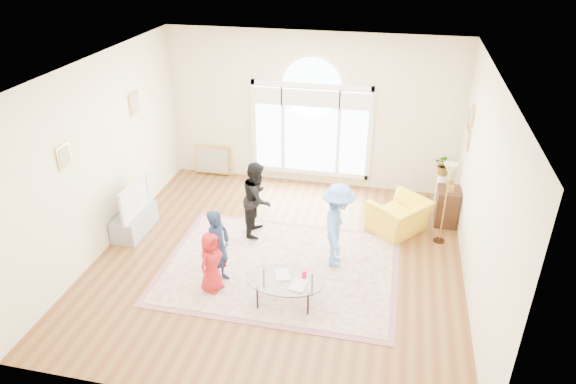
% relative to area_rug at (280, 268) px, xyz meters
% --- Properties ---
extents(ground, '(6.00, 6.00, 0.00)m').
position_rel_area_rug_xyz_m(ground, '(-0.08, 0.23, -0.01)').
color(ground, brown).
rests_on(ground, ground).
extents(room_shell, '(6.00, 6.00, 6.00)m').
position_rel_area_rug_xyz_m(room_shell, '(-0.07, 3.06, 1.56)').
color(room_shell, beige).
rests_on(room_shell, ground).
extents(area_rug, '(3.60, 2.60, 0.02)m').
position_rel_area_rug_xyz_m(area_rug, '(0.00, 0.00, 0.00)').
color(area_rug, '#C4B895').
rests_on(area_rug, ground).
extents(rug_border, '(3.80, 2.80, 0.01)m').
position_rel_area_rug_xyz_m(rug_border, '(0.00, 0.00, -0.00)').
color(rug_border, '#8F5A62').
rests_on(rug_border, ground).
extents(tv_console, '(0.45, 1.00, 0.42)m').
position_rel_area_rug_xyz_m(tv_console, '(-2.83, 0.53, 0.20)').
color(tv_console, '#979AA0').
rests_on(tv_console, ground).
extents(television, '(0.17, 1.07, 0.62)m').
position_rel_area_rug_xyz_m(television, '(-2.82, 0.53, 0.72)').
color(television, black).
rests_on(television, tv_console).
extents(coffee_table, '(1.19, 0.78, 0.54)m').
position_rel_area_rug_xyz_m(coffee_table, '(0.27, -0.82, 0.39)').
color(coffee_table, silver).
rests_on(coffee_table, ground).
extents(armchair, '(1.25, 1.27, 0.62)m').
position_rel_area_rug_xyz_m(armchair, '(1.85, 1.58, 0.30)').
color(armchair, yellow).
rests_on(armchair, ground).
extents(side_cabinet, '(0.40, 0.50, 0.70)m').
position_rel_area_rug_xyz_m(side_cabinet, '(2.70, 2.06, 0.34)').
color(side_cabinet, black).
rests_on(side_cabinet, ground).
extents(floor_lamp, '(0.26, 0.26, 1.51)m').
position_rel_area_rug_xyz_m(floor_lamp, '(2.58, 1.39, 1.27)').
color(floor_lamp, black).
rests_on(floor_lamp, ground).
extents(plant_pedestal, '(0.20, 0.20, 0.70)m').
position_rel_area_rug_xyz_m(plant_pedestal, '(2.62, 2.68, 0.34)').
color(plant_pedestal, white).
rests_on(plant_pedestal, ground).
extents(potted_plant, '(0.41, 0.37, 0.43)m').
position_rel_area_rug_xyz_m(potted_plant, '(2.62, 2.68, 0.91)').
color(potted_plant, '#33722D').
rests_on(potted_plant, plant_pedestal).
extents(leaning_picture, '(0.80, 0.14, 0.62)m').
position_rel_area_rug_xyz_m(leaning_picture, '(-2.26, 3.13, -0.01)').
color(leaning_picture, tan).
rests_on(leaning_picture, ground).
extents(child_red, '(0.46, 0.56, 0.99)m').
position_rel_area_rug_xyz_m(child_red, '(-0.88, -0.75, 0.50)').
color(child_red, '#B2191F').
rests_on(child_red, area_rug).
extents(child_navy, '(0.40, 0.52, 1.26)m').
position_rel_area_rug_xyz_m(child_navy, '(-0.82, -0.56, 0.64)').
color(child_navy, '#17223C').
rests_on(child_navy, area_rug).
extents(child_black, '(0.55, 0.69, 1.37)m').
position_rel_area_rug_xyz_m(child_black, '(-0.63, 0.98, 0.70)').
color(child_black, black).
rests_on(child_black, area_rug).
extents(child_blue, '(0.61, 0.97, 1.44)m').
position_rel_area_rug_xyz_m(child_blue, '(0.87, 0.32, 0.73)').
color(child_blue, '#5C91E3').
rests_on(child_blue, area_rug).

